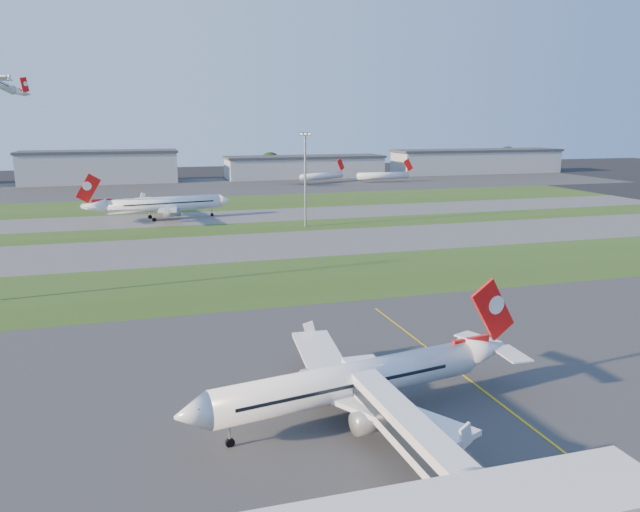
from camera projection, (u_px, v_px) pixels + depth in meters
name	position (u px, v px, depth m)	size (l,w,h in m)	color
ground	(435.00, 390.00, 68.30)	(700.00, 700.00, 0.00)	black
apron_near	(435.00, 390.00, 68.30)	(300.00, 70.00, 0.01)	#333335
grass_strip_a	(308.00, 278.00, 116.97)	(300.00, 34.00, 0.01)	#2F4717
taxiway_a	(270.00, 245.00, 147.86)	(300.00, 32.00, 0.01)	#515154
grass_strip_b	(251.00, 228.00, 171.25)	(300.00, 18.00, 0.01)	#2F4717
taxiway_b	(238.00, 216.00, 191.85)	(300.00, 26.00, 0.01)	#515154
grass_strip_c	(223.00, 203.00, 222.73)	(300.00, 40.00, 0.01)	#2F4717
apron_far	(204.00, 186.00, 278.89)	(400.00, 80.00, 0.01)	#333335
yellow_line	(475.00, 385.00, 69.70)	(0.25, 60.00, 0.02)	gold
jet_bridge	(413.00, 435.00, 50.44)	(4.20, 26.90, 6.20)	silver
airliner_parked	(352.00, 382.00, 61.16)	(34.95, 29.41, 10.98)	white
airliner_taxiing	(163.00, 204.00, 185.11)	(41.03, 34.53, 12.88)	white
mini_jet_near	(322.00, 176.00, 294.31)	(26.08, 15.01, 9.48)	white
mini_jet_far	(384.00, 175.00, 297.30)	(28.60, 3.45, 9.48)	white
light_mast_centre	(305.00, 173.00, 170.44)	(3.20, 0.70, 25.80)	gray
hangar_west	(100.00, 167.00, 292.72)	(71.40, 23.00, 15.20)	#96979D
hangar_east	(305.00, 167.00, 321.19)	(81.60, 23.00, 11.20)	#96979D
hangar_far_east	(477.00, 161.00, 349.03)	(96.90, 23.00, 13.20)	#96979D
tree_mid_west	(154.00, 168.00, 310.41)	(9.90, 9.90, 10.80)	black
tree_mid_east	(270.00, 163.00, 329.84)	(11.55, 11.55, 12.60)	black
tree_east	(402.00, 162.00, 349.14)	(10.45, 10.45, 11.40)	black
tree_far_east	(507.00, 157.00, 372.24)	(12.65, 12.65, 13.80)	black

